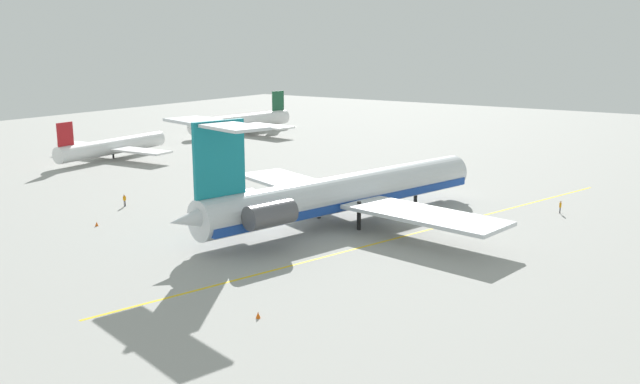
{
  "coord_description": "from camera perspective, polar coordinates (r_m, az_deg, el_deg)",
  "views": [
    {
      "loc": [
        -75.84,
        -30.1,
        22.11
      ],
      "look_at": [
        -5.74,
        17.23,
        3.3
      ],
      "focal_mm": 38.33,
      "sensor_mm": 36.0,
      "label": 1
    }
  ],
  "objects": [
    {
      "name": "main_jetliner",
      "position": [
        83.51,
        1.58,
        -0.11
      ],
      "size": [
        47.6,
        42.58,
        14.06
      ],
      "rotation": [
        0.0,
        0.0,
        -0.26
      ],
      "color": "silver",
      "rests_on": "ground"
    },
    {
      "name": "taxiway_centreline",
      "position": [
        80.95,
        7.92,
        -3.44
      ],
      "size": [
        76.75,
        22.4,
        0.01
      ],
      "primitive_type": "cube",
      "rotation": [
        0.0,
        0.0,
        -0.28
      ],
      "color": "gold",
      "rests_on": "ground"
    },
    {
      "name": "safety_cone_wingtip",
      "position": [
        56.66,
        -5.19,
        -10.19
      ],
      "size": [
        0.4,
        0.4,
        0.55
      ],
      "primitive_type": "cone",
      "color": "#EA590F",
      "rests_on": "ground"
    },
    {
      "name": "safety_cone_nose",
      "position": [
        87.58,
        -18.15,
        -2.54
      ],
      "size": [
        0.4,
        0.4,
        0.55
      ],
      "primitive_type": "cone",
      "color": "#EA590F",
      "rests_on": "ground"
    },
    {
      "name": "ground",
      "position": [
        84.54,
        11.96,
        -2.91
      ],
      "size": [
        303.5,
        303.5,
        0.0
      ],
      "primitive_type": "plane",
      "color": "#9E9E99"
    },
    {
      "name": "airliner_mid_right",
      "position": [
        167.65,
        -6.82,
        5.83
      ],
      "size": [
        31.83,
        31.57,
        9.51
      ],
      "rotation": [
        0.0,
        0.0,
        3.01
      ],
      "color": "white",
      "rests_on": "ground"
    },
    {
      "name": "ground_crew_near_tail",
      "position": [
        96.56,
        -16.01,
        -0.55
      ],
      "size": [
        0.41,
        0.27,
        1.68
      ],
      "rotation": [
        0.0,
        0.0,
        1.24
      ],
      "color": "black",
      "rests_on": "ground"
    },
    {
      "name": "ground_crew_near_nose",
      "position": [
        94.42,
        19.43,
        -1.07
      ],
      "size": [
        0.39,
        0.27,
        1.69
      ],
      "rotation": [
        0.0,
        0.0,
        2.07
      ],
      "color": "black",
      "rests_on": "ground"
    },
    {
      "name": "airliner_mid_left",
      "position": [
        136.97,
        -16.69,
        3.72
      ],
      "size": [
        26.87,
        26.56,
        8.03
      ],
      "rotation": [
        0.0,
        0.0,
        0.07
      ],
      "color": "white",
      "rests_on": "ground"
    }
  ]
}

